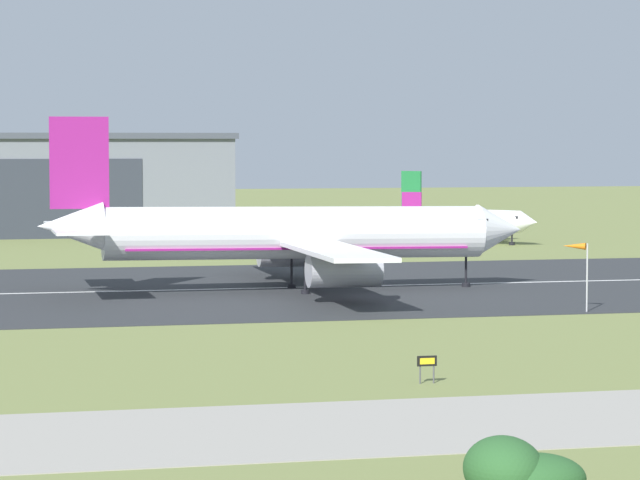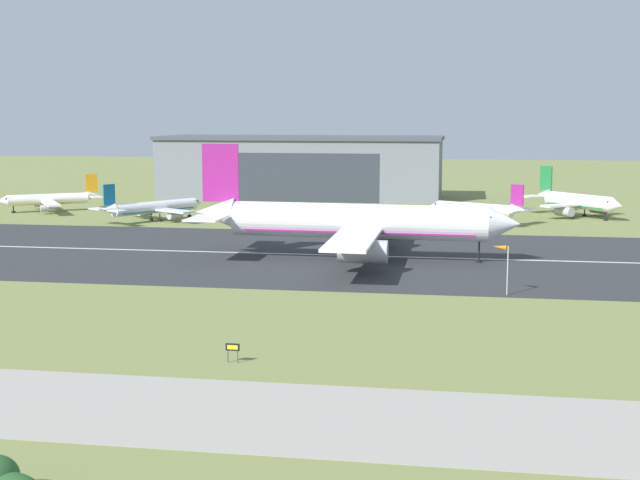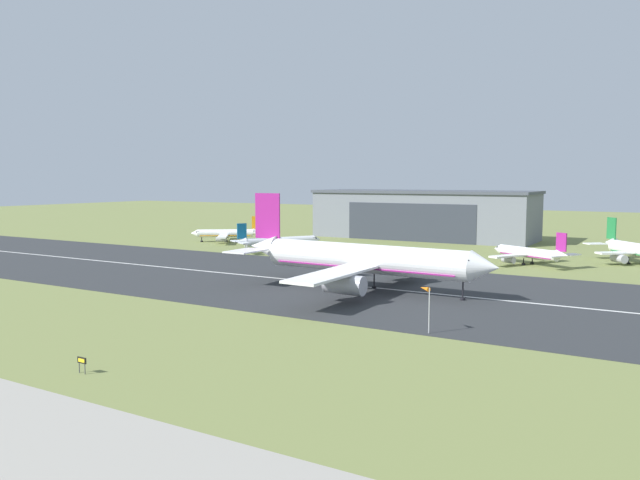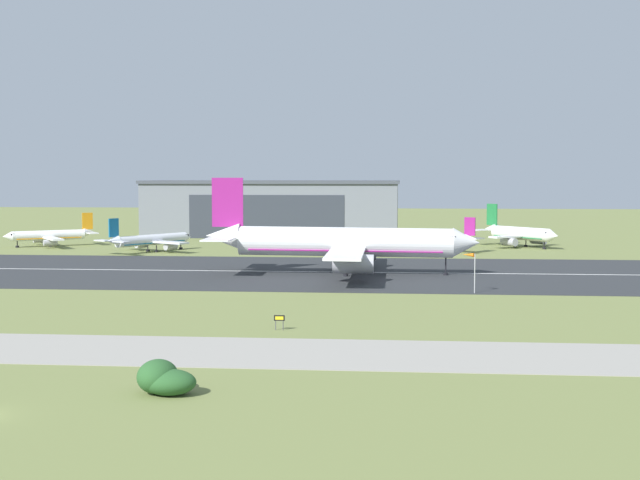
% 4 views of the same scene
% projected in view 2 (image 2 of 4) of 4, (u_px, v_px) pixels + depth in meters
% --- Properties ---
extents(ground_plane, '(708.48, 708.48, 0.00)m').
position_uv_depth(ground_plane, '(99.00, 325.00, 89.65)').
color(ground_plane, olive).
extents(runway_strip, '(468.48, 55.42, 0.06)m').
position_uv_depth(runway_strip, '(228.00, 252.00, 137.11)').
color(runway_strip, '#2B2D30').
rests_on(runway_strip, ground_plane).
extents(runway_centreline, '(421.63, 0.70, 0.01)m').
position_uv_depth(runway_centreline, '(228.00, 252.00, 137.10)').
color(runway_centreline, silver).
rests_on(runway_centreline, runway_strip).
extents(hangar_building, '(71.94, 24.65, 15.78)m').
position_uv_depth(hangar_building, '(301.00, 167.00, 228.35)').
color(hangar_building, slate).
rests_on(hangar_building, ground_plane).
extents(airplane_landing, '(47.83, 47.88, 16.84)m').
position_uv_depth(airplane_landing, '(356.00, 222.00, 129.71)').
color(airplane_landing, white).
rests_on(airplane_landing, ground_plane).
extents(airplane_parked_west, '(21.33, 20.92, 7.97)m').
position_uv_depth(airplane_parked_west, '(49.00, 200.00, 195.92)').
color(airplane_parked_west, white).
rests_on(airplane_parked_west, ground_plane).
extents(airplane_parked_centre, '(21.12, 19.95, 7.97)m').
position_uv_depth(airplane_parked_centre, '(476.00, 209.00, 175.16)').
color(airplane_parked_centre, white).
rests_on(airplane_parked_centre, ground_plane).
extents(airplane_parked_east, '(21.05, 22.60, 10.16)m').
position_uv_depth(airplane_parked_east, '(578.00, 202.00, 185.08)').
color(airplane_parked_east, white).
rests_on(airplane_parked_east, ground_plane).
extents(airplane_parked_far_east, '(20.05, 24.20, 8.00)m').
position_uv_depth(airplane_parked_far_east, '(154.00, 208.00, 178.08)').
color(airplane_parked_far_east, silver).
rests_on(airplane_parked_far_east, ground_plane).
extents(windsock_pole, '(1.97, 1.62, 5.93)m').
position_uv_depth(windsock_pole, '(501.00, 250.00, 104.41)').
color(windsock_pole, '#B7B7BC').
rests_on(windsock_pole, ground_plane).
extents(runway_sign, '(1.22, 0.13, 1.68)m').
position_uv_depth(runway_sign, '(233.00, 349.00, 75.90)').
color(runway_sign, '#4C4C51').
rests_on(runway_sign, ground_plane).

